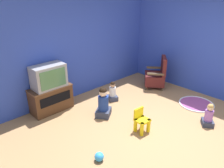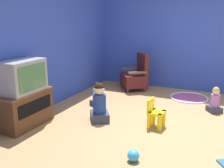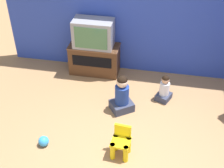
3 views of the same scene
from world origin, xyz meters
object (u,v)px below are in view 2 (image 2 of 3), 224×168
at_px(black_armchair, 136,76).
at_px(child_watching_left, 97,96).
at_px(child_watching_center, 99,105).
at_px(child_watching_right, 215,101).
at_px(television, 23,76).
at_px(yellow_kid_chair, 155,115).
at_px(tv_cabinet, 26,108).
at_px(toy_ball, 133,155).

distance_m(black_armchair, child_watching_left, 1.55).
height_order(child_watching_center, child_watching_right, child_watching_center).
xyz_separation_m(television, child_watching_center, (0.72, -1.03, -0.57)).
relative_size(black_armchair, yellow_kid_chair, 1.86).
xyz_separation_m(child_watching_left, child_watching_center, (-0.70, -0.42, 0.08)).
xyz_separation_m(tv_cabinet, child_watching_left, (1.42, -0.63, -0.09)).
relative_size(tv_cabinet, yellow_kid_chair, 1.97).
xyz_separation_m(child_watching_left, child_watching_right, (0.65, -2.25, -0.00)).
distance_m(child_watching_right, toy_ball, 2.51).
distance_m(television, child_watching_left, 1.68).
height_order(tv_cabinet, child_watching_right, tv_cabinet).
xyz_separation_m(tv_cabinet, black_armchair, (2.94, -0.91, 0.03)).
xyz_separation_m(television, child_watching_right, (2.07, -2.87, -0.65)).
bearing_deg(child_watching_right, toy_ball, 125.57).
bearing_deg(tv_cabinet, black_armchair, -17.22).
xyz_separation_m(tv_cabinet, yellow_kid_chair, (0.88, -2.03, -0.10)).
height_order(yellow_kid_chair, child_watching_left, child_watching_left).
relative_size(child_watching_center, child_watching_right, 1.38).
distance_m(tv_cabinet, toy_ball, 2.11).
height_order(television, black_armchair, television).
relative_size(television, yellow_kid_chair, 1.51).
relative_size(television, child_watching_right, 1.47).
relative_size(television, toy_ball, 4.65).
bearing_deg(tv_cabinet, toy_ball, -98.26).
height_order(yellow_kid_chair, child_watching_center, child_watching_center).
bearing_deg(yellow_kid_chair, child_watching_left, 73.43).
bearing_deg(black_armchair, tv_cabinet, -56.50).
relative_size(yellow_kid_chair, toy_ball, 3.08).
xyz_separation_m(black_armchair, child_watching_left, (-1.52, 0.28, -0.12)).
xyz_separation_m(television, child_watching_left, (1.42, -0.62, -0.65)).
height_order(black_armchair, toy_ball, black_armchair).
height_order(child_watching_right, toy_ball, child_watching_right).
height_order(television, yellow_kid_chair, television).
bearing_deg(child_watching_left, television, 90.17).
distance_m(child_watching_left, child_watching_center, 0.81).
xyz_separation_m(television, yellow_kid_chair, (0.88, -2.02, -0.66)).
height_order(tv_cabinet, child_watching_center, child_watching_center).
bearing_deg(television, tv_cabinet, 90.00).
bearing_deg(child_watching_center, toy_ball, -169.52).
relative_size(television, child_watching_left, 1.45).
relative_size(yellow_kid_chair, child_watching_left, 0.96).
xyz_separation_m(tv_cabinet, child_watching_right, (2.07, -2.88, -0.09)).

